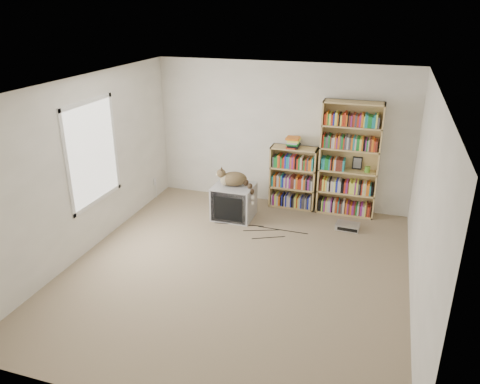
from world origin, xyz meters
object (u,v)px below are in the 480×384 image
(crt_tv, at_px, (234,201))
(cat, at_px, (237,181))
(bookcase_tall, at_px, (349,162))
(bookcase_short, at_px, (293,179))
(dvd_player, at_px, (348,226))

(crt_tv, bearing_deg, cat, -23.13)
(bookcase_tall, bearing_deg, cat, -155.81)
(cat, distance_m, bookcase_short, 1.12)
(bookcase_tall, relative_size, bookcase_short, 1.76)
(bookcase_tall, bearing_deg, dvd_player, -79.40)
(bookcase_short, relative_size, dvd_player, 2.99)
(cat, relative_size, bookcase_tall, 0.37)
(cat, bearing_deg, dvd_player, -14.17)
(cat, distance_m, dvd_player, 1.95)
(bookcase_tall, distance_m, bookcase_short, 1.02)
(bookcase_tall, distance_m, dvd_player, 1.08)
(bookcase_short, bearing_deg, bookcase_tall, 0.08)
(crt_tv, relative_size, bookcase_short, 0.60)
(crt_tv, xyz_separation_m, bookcase_short, (0.85, 0.75, 0.22))
(crt_tv, height_order, bookcase_short, bookcase_short)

